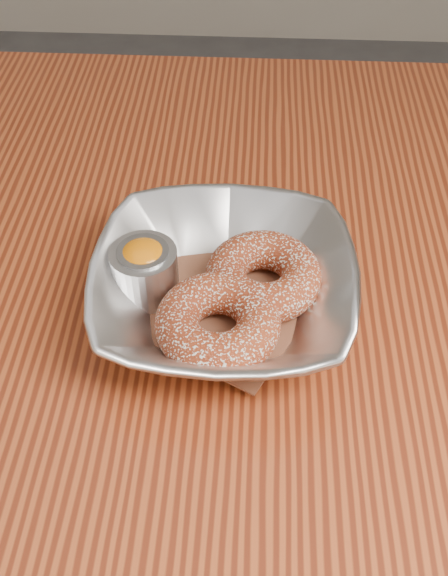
{
  "coord_description": "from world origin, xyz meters",
  "views": [
    {
      "loc": [
        0.13,
        -0.48,
        1.21
      ],
      "look_at": [
        0.11,
        -0.07,
        0.78
      ],
      "focal_mm": 42.0,
      "sensor_mm": 36.0,
      "label": 1
    }
  ],
  "objects_px": {
    "ramekin": "(145,270)",
    "donut_back": "(263,276)",
    "serving_bowl": "(224,289)",
    "table": "(132,316)",
    "donut_front": "(218,323)"
  },
  "relations": [
    {
      "from": "donut_back",
      "to": "donut_front",
      "type": "relative_size",
      "value": 0.98
    },
    {
      "from": "donut_front",
      "to": "serving_bowl",
      "type": "bearing_deg",
      "value": 85.53
    },
    {
      "from": "serving_bowl",
      "to": "donut_front",
      "type": "height_order",
      "value": "serving_bowl"
    },
    {
      "from": "serving_bowl",
      "to": "ramekin",
      "type": "relative_size",
      "value": 3.88
    },
    {
      "from": "table",
      "to": "donut_back",
      "type": "height_order",
      "value": "donut_back"
    },
    {
      "from": "ramekin",
      "to": "serving_bowl",
      "type": "bearing_deg",
      "value": -9.94
    },
    {
      "from": "table",
      "to": "donut_front",
      "type": "bearing_deg",
      "value": -47.87
    },
    {
      "from": "serving_bowl",
      "to": "donut_back",
      "type": "height_order",
      "value": "serving_bowl"
    },
    {
      "from": "donut_back",
      "to": "donut_front",
      "type": "bearing_deg",
      "value": -122.89
    },
    {
      "from": "serving_bowl",
      "to": "ramekin",
      "type": "height_order",
      "value": "ramekin"
    },
    {
      "from": "serving_bowl",
      "to": "donut_front",
      "type": "relative_size",
      "value": 2.18
    },
    {
      "from": "serving_bowl",
      "to": "table",
      "type": "bearing_deg",
      "value": 145.15
    },
    {
      "from": "donut_back",
      "to": "ramekin",
      "type": "xyz_separation_m",
      "value": [
        -0.11,
        -0.01,
        0.01
      ]
    },
    {
      "from": "ramekin",
      "to": "donut_back",
      "type": "bearing_deg",
      "value": 3.24
    },
    {
      "from": "table",
      "to": "ramekin",
      "type": "relative_size",
      "value": 19.95
    }
  ]
}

